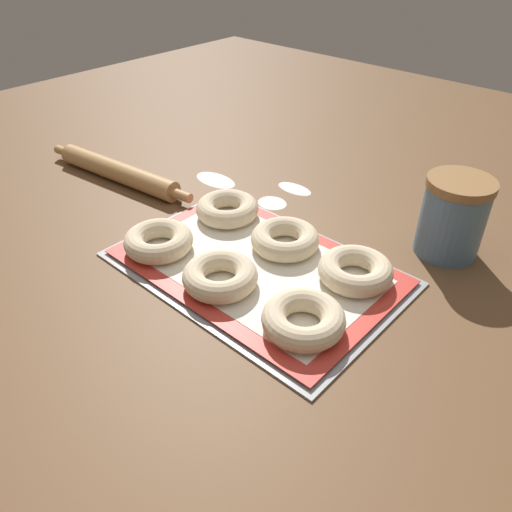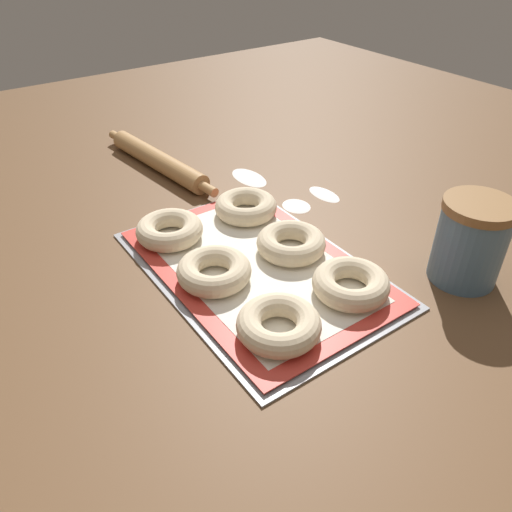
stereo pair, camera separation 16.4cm
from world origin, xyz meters
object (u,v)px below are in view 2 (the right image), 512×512
Objects in this scene: bagel_front_left at (170,230)px; bagel_front_center at (214,271)px; bagel_back_right at (351,284)px; baking_tray at (256,268)px; rolling_pin at (158,160)px; bagel_back_center at (291,243)px; flour_canister at (470,241)px; bagel_front_right at (279,324)px; bagel_back_left at (246,206)px.

bagel_front_center is at bearing 0.80° from bagel_front_left.
bagel_back_right is (0.16, 0.17, 0.00)m from bagel_front_center.
baking_tray is 0.50m from rolling_pin.
baking_tray is 0.08m from bagel_back_center.
flour_canister is at bearing 18.95° from rolling_pin.
bagel_front_right and bagel_back_left have the same top height.
bagel_front_center is (-0.01, -0.09, 0.03)m from baking_tray.
bagel_back_right is 0.28× the size of rolling_pin.
bagel_front_left is 0.18m from bagel_back_left.
bagel_back_right is 0.23m from flour_canister.
bagel_back_center is 0.50m from rolling_pin.
bagel_front_right is 0.37m from bagel_back_left.
baking_tray is 3.36× the size of flour_canister.
bagel_front_left is at bearing -136.20° from bagel_back_center.
bagel_front_center is 1.00× the size of bagel_back_right.
bagel_front_left is 0.34m from bagel_front_right.
flour_canister is at bearing 27.53° from bagel_back_left.
flour_canister is 0.77m from rolling_pin.
bagel_back_center is (0.00, 0.08, 0.03)m from baking_tray.
bagel_back_right is (0.16, 0.01, 0.00)m from bagel_back_center.
bagel_back_center is 0.16m from bagel_back_right.
bagel_front_center is at bearing -93.15° from bagel_back_center.
bagel_front_left is 1.00× the size of bagel_front_right.
bagel_back_center is 1.00× the size of bagel_back_right.
bagel_front_left is 0.17m from bagel_front_center.
bagel_back_right is at bearing 27.73° from bagel_front_left.
bagel_front_left is 1.00× the size of bagel_back_center.
bagel_back_center and bagel_back_right have the same top height.
baking_tray is 3.94× the size of bagel_front_left.
bagel_back_center is at bearing 136.79° from bagel_front_right.
bagel_front_center is at bearing -48.12° from bagel_back_left.
rolling_pin is at bearing 157.79° from bagel_front_left.
flour_canister is (0.07, 0.21, 0.05)m from bagel_back_right.
bagel_front_center is at bearing -14.83° from rolling_pin.
bagel_back_left is at bearing 86.52° from bagel_front_left.
bagel_front_center and bagel_back_right have the same top height.
rolling_pin is at bearing -176.28° from bagel_back_right.
bagel_back_left is at bearing 179.71° from bagel_back_right.
bagel_back_left reaches higher than rolling_pin.
flour_canister is at bearing 57.74° from bagel_front_center.
rolling_pin is at bearing 169.84° from bagel_front_right.
rolling_pin is at bearing -161.05° from flour_canister.
baking_tray is 0.20m from bagel_front_left.
bagel_back_right is at bearing 28.27° from baking_tray.
bagel_front_right is at bearing 3.44° from bagel_front_center.
bagel_front_center is 0.50m from rolling_pin.
rolling_pin is (-0.32, 0.13, -0.01)m from bagel_front_left.
bagel_front_center is 1.00× the size of bagel_back_center.
bagel_back_center is (0.16, -0.01, 0.00)m from bagel_back_left.
flour_canister is (0.24, 0.38, 0.05)m from bagel_front_center.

